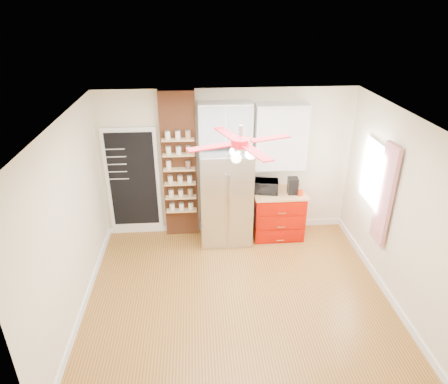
{
  "coord_description": "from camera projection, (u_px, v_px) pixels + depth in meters",
  "views": [
    {
      "loc": [
        -0.56,
        -4.67,
        4.04
      ],
      "look_at": [
        -0.14,
        0.9,
        1.32
      ],
      "focal_mm": 32.0,
      "sensor_mm": 36.0,
      "label": 1
    }
  ],
  "objects": [
    {
      "name": "curtain",
      "position": [
        385.0,
        195.0,
        5.82
      ],
      "size": [
        0.06,
        0.4,
        1.55
      ],
      "primitive_type": "cube",
      "color": "red",
      "rests_on": "wall_right"
    },
    {
      "name": "upper_glass_cabinet",
      "position": [
        225.0,
        123.0,
        6.68
      ],
      "size": [
        0.9,
        0.35,
        0.7
      ],
      "primitive_type": "cube",
      "color": "white",
      "rests_on": "wall_back"
    },
    {
      "name": "fridge",
      "position": [
        226.0,
        196.0,
        7.07
      ],
      "size": [
        0.9,
        0.7,
        1.75
      ],
      "primitive_type": "cube",
      "color": "silver",
      "rests_on": "floor"
    },
    {
      "name": "brick_pillar",
      "position": [
        180.0,
        167.0,
        7.07
      ],
      "size": [
        0.6,
        0.16,
        2.7
      ],
      "primitive_type": "cube",
      "color": "brown",
      "rests_on": "floor"
    },
    {
      "name": "pantry_jar_oats",
      "position": [
        169.0,
        165.0,
        6.9
      ],
      "size": [
        0.1,
        0.1,
        0.14
      ],
      "primitive_type": "cylinder",
      "rotation": [
        0.0,
        0.0,
        -0.13
      ],
      "color": "beige",
      "rests_on": "brick_pillar"
    },
    {
      "name": "upper_shelf_unit",
      "position": [
        281.0,
        137.0,
        6.89
      ],
      "size": [
        0.9,
        0.3,
        1.15
      ],
      "primitive_type": "cube",
      "color": "white",
      "rests_on": "wall_back"
    },
    {
      "name": "pantry_jar_beans",
      "position": [
        188.0,
        165.0,
        6.91
      ],
      "size": [
        0.11,
        0.11,
        0.13
      ],
      "primitive_type": "cylinder",
      "rotation": [
        0.0,
        0.0,
        -0.33
      ],
      "color": "brown",
      "rests_on": "brick_pillar"
    },
    {
      "name": "coffee_maker",
      "position": [
        293.0,
        186.0,
        7.05
      ],
      "size": [
        0.18,
        0.18,
        0.3
      ],
      "primitive_type": "cube",
      "rotation": [
        0.0,
        0.0,
        -0.03
      ],
      "color": "black",
      "rests_on": "red_cabinet"
    },
    {
      "name": "red_cabinet",
      "position": [
        278.0,
        214.0,
        7.36
      ],
      "size": [
        0.94,
        0.64,
        0.9
      ],
      "color": "#9E0A00",
      "rests_on": "floor"
    },
    {
      "name": "floor",
      "position": [
        238.0,
        296.0,
        5.99
      ],
      "size": [
        4.5,
        4.5,
        0.0
      ],
      "primitive_type": "plane",
      "color": "#9B6927",
      "rests_on": "ground"
    },
    {
      "name": "chalkboard",
      "position": [
        133.0,
        180.0,
        7.16
      ],
      "size": [
        0.95,
        0.05,
        1.95
      ],
      "color": "white",
      "rests_on": "wall_back"
    },
    {
      "name": "wall_front",
      "position": [
        263.0,
        328.0,
        3.61
      ],
      "size": [
        4.5,
        0.02,
        2.7
      ],
      "primitive_type": "cube",
      "color": "beige",
      "rests_on": "floor"
    },
    {
      "name": "wall_left",
      "position": [
        69.0,
        225.0,
        5.25
      ],
      "size": [
        0.02,
        4.0,
        2.7
      ],
      "primitive_type": "cube",
      "color": "beige",
      "rests_on": "floor"
    },
    {
      "name": "wall_right",
      "position": [
        400.0,
        212.0,
        5.55
      ],
      "size": [
        0.02,
        4.0,
        2.7
      ],
      "primitive_type": "cube",
      "color": "beige",
      "rests_on": "floor"
    },
    {
      "name": "canister_left",
      "position": [
        301.0,
        192.0,
        7.01
      ],
      "size": [
        0.13,
        0.13,
        0.14
      ],
      "primitive_type": "cylinder",
      "rotation": [
        0.0,
        0.0,
        0.32
      ],
      "color": "red",
      "rests_on": "red_cabinet"
    },
    {
      "name": "ceiling",
      "position": [
        241.0,
        121.0,
        4.81
      ],
      "size": [
        4.5,
        4.5,
        0.0
      ],
      "primitive_type": "plane",
      "color": "white",
      "rests_on": "wall_back"
    },
    {
      "name": "window",
      "position": [
        374.0,
        174.0,
        6.27
      ],
      "size": [
        0.04,
        0.75,
        1.05
      ],
      "primitive_type": "cube",
      "color": "white",
      "rests_on": "wall_right"
    },
    {
      "name": "ceiling_fan",
      "position": [
        241.0,
        143.0,
        4.93
      ],
      "size": [
        1.4,
        1.4,
        0.44
      ],
      "color": "silver",
      "rests_on": "ceiling"
    },
    {
      "name": "canister_right",
      "position": [
        296.0,
        186.0,
        7.22
      ],
      "size": [
        0.11,
        0.11,
        0.14
      ],
      "primitive_type": "cylinder",
      "rotation": [
        0.0,
        0.0,
        0.14
      ],
      "color": "#A40924",
      "rests_on": "red_cabinet"
    },
    {
      "name": "toaster_oven",
      "position": [
        266.0,
        186.0,
        7.1
      ],
      "size": [
        0.47,
        0.36,
        0.24
      ],
      "primitive_type": "imported",
      "rotation": [
        0.0,
        0.0,
        -0.19
      ],
      "color": "black",
      "rests_on": "red_cabinet"
    },
    {
      "name": "wall_back",
      "position": [
        227.0,
        164.0,
        7.2
      ],
      "size": [
        4.5,
        0.02,
        2.7
      ],
      "primitive_type": "cube",
      "color": "beige",
      "rests_on": "floor"
    }
  ]
}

